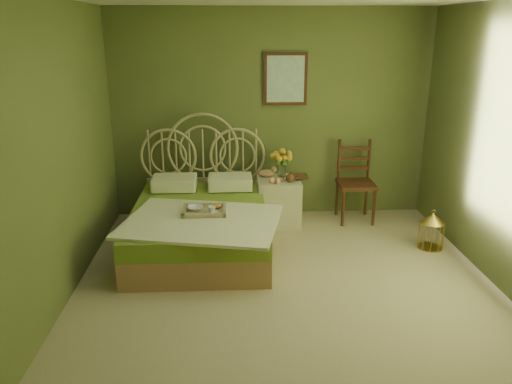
{
  "coord_description": "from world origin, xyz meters",
  "views": [
    {
      "loc": [
        -0.5,
        -4.01,
        2.34
      ],
      "look_at": [
        -0.25,
        1.0,
        0.69
      ],
      "focal_mm": 35.0,
      "sensor_mm": 36.0,
      "label": 1
    }
  ],
  "objects": [
    {
      "name": "floor",
      "position": [
        0.0,
        0.0,
        0.0
      ],
      "size": [
        4.5,
        4.5,
        0.0
      ],
      "primitive_type": "plane",
      "color": "tan",
      "rests_on": "ground"
    },
    {
      "name": "wall_art",
      "position": [
        0.17,
        2.22,
        1.75
      ],
      "size": [
        0.54,
        0.04,
        0.64
      ],
      "color": "#391A0F",
      "rests_on": "wall_back"
    },
    {
      "name": "book_upper",
      "position": [
        0.25,
        1.87,
        0.61
      ],
      "size": [
        0.18,
        0.24,
        0.02
      ],
      "primitive_type": "imported",
      "rotation": [
        0.0,
        0.0,
        -0.01
      ],
      "color": "#472819",
      "rests_on": "nightstand"
    },
    {
      "name": "chair",
      "position": [
        1.05,
        1.98,
        0.56
      ],
      "size": [
        0.45,
        0.45,
        1.01
      ],
      "rotation": [
        0.0,
        0.0,
        -0.01
      ],
      "color": "#391A0F",
      "rests_on": "floor"
    },
    {
      "name": "wall_back",
      "position": [
        0.0,
        2.25,
        1.3
      ],
      "size": [
        4.0,
        0.0,
        4.0
      ],
      "primitive_type": "plane",
      "rotation": [
        1.57,
        0.0,
        0.0
      ],
      "color": "#5D6836",
      "rests_on": "floor"
    },
    {
      "name": "cereal_bowl",
      "position": [
        -0.9,
        0.96,
        0.54
      ],
      "size": [
        0.17,
        0.17,
        0.04
      ],
      "primitive_type": "imported",
      "rotation": [
        0.0,
        0.0,
        0.05
      ],
      "color": "white",
      "rests_on": "bed"
    },
    {
      "name": "birdcage",
      "position": [
        1.7,
        1.01,
        0.2
      ],
      "size": [
        0.27,
        0.27,
        0.41
      ],
      "rotation": [
        0.0,
        0.0,
        -0.15
      ],
      "color": "#B88E3B",
      "rests_on": "floor"
    },
    {
      "name": "nightstand",
      "position": [
        0.08,
        1.86,
        0.36
      ],
      "size": [
        0.52,
        0.52,
        1.0
      ],
      "color": "beige",
      "rests_on": "floor"
    },
    {
      "name": "wall_left",
      "position": [
        -2.0,
        0.0,
        1.3
      ],
      "size": [
        0.0,
        4.5,
        4.5
      ],
      "primitive_type": "plane",
      "rotation": [
        1.57,
        0.0,
        1.57
      ],
      "color": "#5D6836",
      "rests_on": "floor"
    },
    {
      "name": "coffee_cup",
      "position": [
        -0.72,
        0.85,
        0.56
      ],
      "size": [
        0.1,
        0.1,
        0.08
      ],
      "primitive_type": "imported",
      "rotation": [
        0.0,
        0.0,
        0.2
      ],
      "color": "white",
      "rests_on": "bed"
    },
    {
      "name": "bed",
      "position": [
        -0.86,
        1.18,
        0.3
      ],
      "size": [
        1.72,
        2.17,
        1.35
      ],
      "color": "#A77E53",
      "rests_on": "floor"
    },
    {
      "name": "book_lower",
      "position": [
        0.25,
        1.87,
        0.58
      ],
      "size": [
        0.2,
        0.24,
        0.02
      ],
      "primitive_type": "imported",
      "rotation": [
        0.0,
        0.0,
        0.27
      ],
      "color": "#381E0F",
      "rests_on": "nightstand"
    }
  ]
}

